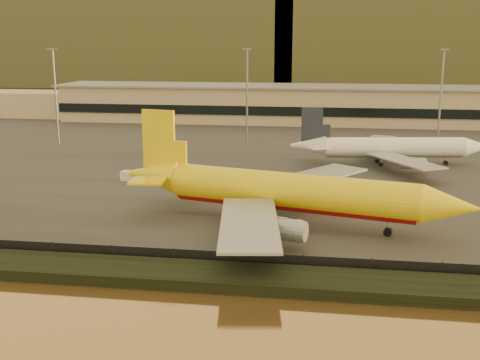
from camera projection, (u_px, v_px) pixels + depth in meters
The scene contains 11 objects.
ground at pixel (238, 237), 86.38m from camera, with size 900.00×900.00×0.00m, color black.
embankment at pixel (216, 277), 69.85m from camera, with size 320.00×7.00×1.40m, color black.
tarmac at pixel (287, 136), 177.86m from camera, with size 320.00×220.00×0.20m, color #2D2D2D.
perimeter_fence at pixel (222, 260), 73.57m from camera, with size 300.00×0.05×2.20m, color black.
terminal_building at pixel (252, 104), 208.03m from camera, with size 202.00×25.00×12.60m.
apron_light_masts at pixel (342, 88), 152.87m from camera, with size 152.20×12.20×25.40m.
distant_hills at pixel (285, 35), 409.82m from camera, with size 470.00×160.00×70.00m.
dhl_cargo_jet at pixel (285, 192), 90.88m from camera, with size 54.68×52.53×16.49m.
white_narrowbody_jet at pixel (390, 148), 134.79m from camera, with size 45.03×43.50×12.95m.
gse_vehicle_yellow at pixel (320, 183), 113.94m from camera, with size 4.29×1.93×1.93m, color yellow.
gse_vehicle_white at pixel (132, 176), 119.81m from camera, with size 4.26×1.92×1.92m, color white.
Camera 1 is at (12.69, -81.34, 27.42)m, focal length 45.00 mm.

